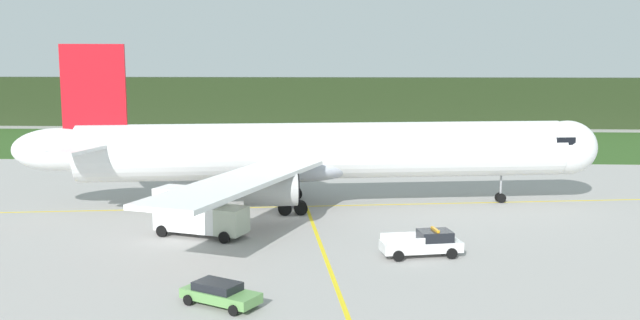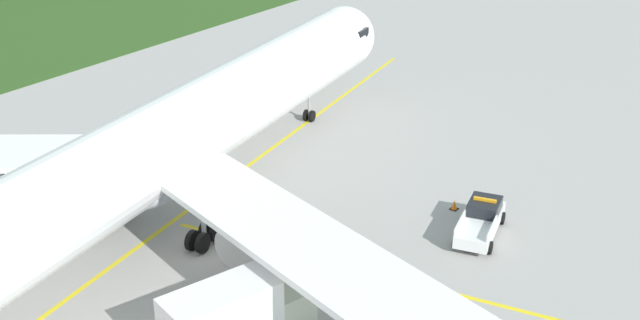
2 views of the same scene
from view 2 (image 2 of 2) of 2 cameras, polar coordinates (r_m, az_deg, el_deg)
ground at (r=46.95m, az=-8.21°, el=-6.30°), size 320.00×320.00×0.00m
taxiway_centerline_main at (r=51.45m, az=-9.24°, el=-3.48°), size 70.32×11.65×0.01m
taxiway_centerline_spur at (r=42.79m, az=13.01°, el=-10.05°), size 6.63×39.29×0.01m
airliner at (r=48.82m, az=-10.09°, el=1.47°), size 54.07×44.92×14.90m
ops_pickup_truck at (r=48.68m, az=11.26°, el=-4.14°), size 5.84×3.17×1.94m
catering_truck at (r=37.80m, az=-6.08°, el=-11.01°), size 7.57×4.44×3.87m
apron_cone at (r=51.42m, az=9.42°, el=-3.14°), size 0.49×0.49×0.62m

